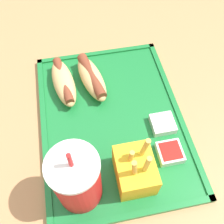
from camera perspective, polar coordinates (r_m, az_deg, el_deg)
ground_plane at (r=1.30m, az=1.37°, el=-17.02°), size 8.00×8.00×0.00m
dining_table at (r=0.95m, az=1.83°, el=-10.90°), size 1.14×0.87×0.74m
food_tray at (r=0.59m, az=0.00°, el=-1.83°), size 0.42×0.31×0.01m
soda_cup at (r=0.46m, az=-7.68°, el=-14.39°), size 0.09×0.09×0.17m
hot_dog_far at (r=0.63m, az=-10.50°, el=6.43°), size 0.15×0.07×0.04m
hot_dog_near at (r=0.63m, az=-4.46°, el=7.47°), size 0.15×0.08×0.04m
fries_carton at (r=0.50m, az=5.04°, el=-12.50°), size 0.09×0.07×0.12m
sauce_cup_mayo at (r=0.58m, az=10.99°, el=-2.50°), size 0.05×0.05×0.02m
sauce_cup_ketchup at (r=0.55m, az=12.51°, el=-8.56°), size 0.05×0.05×0.02m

